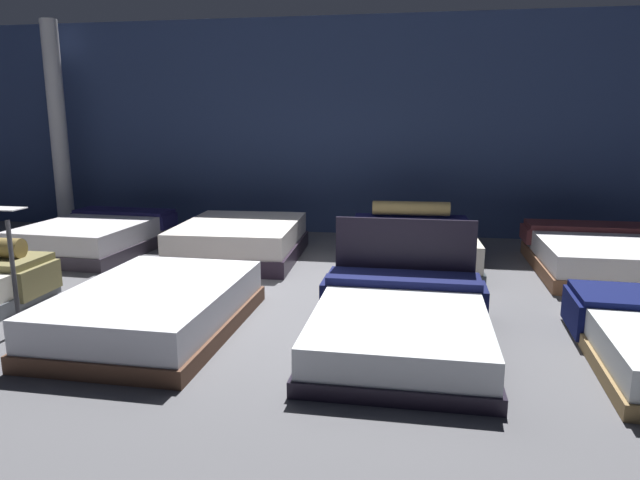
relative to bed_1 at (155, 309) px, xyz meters
name	(u,v)px	position (x,y,z in m)	size (l,w,h in m)	color
ground_plane	(299,300)	(1.10, 1.12, -0.22)	(18.00, 18.00, 0.02)	#5B5B60
showroom_back_wall	(346,128)	(1.10, 4.85, 1.54)	(18.00, 0.06, 3.50)	navy
bed_1	(155,309)	(0.00, 0.00, 0.00)	(1.46, 2.17, 0.43)	brown
bed_2	(400,323)	(2.21, 0.04, -0.01)	(1.56, 2.06, 0.94)	black
bed_4	(97,236)	(-2.28, 2.84, 0.02)	(1.65, 2.20, 0.50)	#322B36
bed_5	(240,241)	(-0.09, 2.79, 0.04)	(1.70, 2.08, 0.51)	black
bed_6	(412,246)	(2.25, 2.80, 0.05)	(1.73, 2.09, 0.76)	#2D3439
bed_7	(601,255)	(4.60, 2.85, 0.01)	(1.65, 2.13, 0.50)	brown
price_sign	(15,285)	(-1.19, -0.26, 0.24)	(0.28, 0.24, 1.14)	#3F3F44
support_pillar	(58,128)	(-3.78, 4.37, 1.54)	(0.28, 0.28, 3.50)	silver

